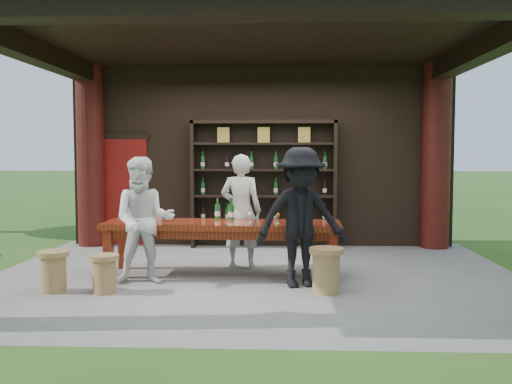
{
  "coord_description": "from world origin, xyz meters",
  "views": [
    {
      "loc": [
        0.36,
        -7.83,
        1.73
      ],
      "look_at": [
        0.0,
        0.4,
        1.15
      ],
      "focal_mm": 40.0,
      "sensor_mm": 36.0,
      "label": 1
    }
  ],
  "objects_px": {
    "stool_near_left": "(104,273)",
    "stool_far_left": "(54,270)",
    "guest_woman": "(144,221)",
    "tasting_table": "(222,230)",
    "stool_near_right": "(326,269)",
    "guest_man": "(301,217)",
    "host": "(241,211)",
    "napkin_basket": "(151,216)",
    "wine_shelf": "(264,184)"
  },
  "relations": [
    {
      "from": "stool_near_left",
      "to": "stool_far_left",
      "type": "distance_m",
      "value": 0.65
    },
    {
      "from": "guest_woman",
      "to": "stool_near_left",
      "type": "bearing_deg",
      "value": -133.65
    },
    {
      "from": "stool_near_left",
      "to": "tasting_table",
      "type": "bearing_deg",
      "value": 39.49
    },
    {
      "from": "stool_near_right",
      "to": "guest_man",
      "type": "xyz_separation_m",
      "value": [
        -0.3,
        0.32,
        0.6
      ]
    },
    {
      "from": "stool_near_right",
      "to": "stool_far_left",
      "type": "relative_size",
      "value": 1.09
    },
    {
      "from": "host",
      "to": "guest_man",
      "type": "bearing_deg",
      "value": 133.44
    },
    {
      "from": "stool_near_right",
      "to": "guest_man",
      "type": "distance_m",
      "value": 0.75
    },
    {
      "from": "stool_near_left",
      "to": "napkin_basket",
      "type": "distance_m",
      "value": 1.33
    },
    {
      "from": "stool_near_left",
      "to": "stool_far_left",
      "type": "height_order",
      "value": "stool_far_left"
    },
    {
      "from": "stool_near_right",
      "to": "tasting_table",
      "type": "bearing_deg",
      "value": 144.87
    },
    {
      "from": "wine_shelf",
      "to": "napkin_basket",
      "type": "xyz_separation_m",
      "value": [
        -1.52,
        -2.32,
        -0.33
      ]
    },
    {
      "from": "host",
      "to": "guest_woman",
      "type": "distance_m",
      "value": 1.65
    },
    {
      "from": "stool_near_right",
      "to": "guest_woman",
      "type": "xyz_separation_m",
      "value": [
        -2.35,
        0.4,
        0.54
      ]
    },
    {
      "from": "tasting_table",
      "to": "host",
      "type": "height_order",
      "value": "host"
    },
    {
      "from": "stool_far_left",
      "to": "host",
      "type": "bearing_deg",
      "value": 36.63
    },
    {
      "from": "stool_near_left",
      "to": "napkin_basket",
      "type": "height_order",
      "value": "napkin_basket"
    },
    {
      "from": "tasting_table",
      "to": "guest_woman",
      "type": "height_order",
      "value": "guest_woman"
    },
    {
      "from": "wine_shelf",
      "to": "host",
      "type": "bearing_deg",
      "value": -98.96
    },
    {
      "from": "host",
      "to": "guest_woman",
      "type": "height_order",
      "value": "host"
    },
    {
      "from": "wine_shelf",
      "to": "stool_far_left",
      "type": "relative_size",
      "value": 5.13
    },
    {
      "from": "stool_near_right",
      "to": "guest_woman",
      "type": "distance_m",
      "value": 2.44
    },
    {
      "from": "guest_woman",
      "to": "stool_near_right",
      "type": "bearing_deg",
      "value": -18.47
    },
    {
      "from": "wine_shelf",
      "to": "host",
      "type": "xyz_separation_m",
      "value": [
        -0.28,
        -1.8,
        -0.3
      ]
    },
    {
      "from": "stool_near_left",
      "to": "host",
      "type": "distance_m",
      "value": 2.37
    },
    {
      "from": "guest_woman",
      "to": "napkin_basket",
      "type": "bearing_deg",
      "value": 85.22
    },
    {
      "from": "tasting_table",
      "to": "guest_man",
      "type": "height_order",
      "value": "guest_man"
    },
    {
      "from": "wine_shelf",
      "to": "guest_man",
      "type": "distance_m",
      "value": 3.09
    },
    {
      "from": "stool_near_left",
      "to": "host",
      "type": "height_order",
      "value": "host"
    },
    {
      "from": "guest_man",
      "to": "stool_far_left",
      "type": "bearing_deg",
      "value": 172.9
    },
    {
      "from": "tasting_table",
      "to": "stool_near_left",
      "type": "distance_m",
      "value": 1.78
    },
    {
      "from": "host",
      "to": "guest_man",
      "type": "height_order",
      "value": "guest_man"
    },
    {
      "from": "stool_near_right",
      "to": "host",
      "type": "height_order",
      "value": "host"
    },
    {
      "from": "wine_shelf",
      "to": "guest_woman",
      "type": "distance_m",
      "value": 3.31
    },
    {
      "from": "wine_shelf",
      "to": "stool_near_left",
      "type": "relative_size",
      "value": 5.51
    },
    {
      "from": "tasting_table",
      "to": "stool_far_left",
      "type": "relative_size",
      "value": 6.54
    },
    {
      "from": "guest_man",
      "to": "stool_near_left",
      "type": "bearing_deg",
      "value": 175.68
    },
    {
      "from": "wine_shelf",
      "to": "guest_woman",
      "type": "bearing_deg",
      "value": -116.64
    },
    {
      "from": "tasting_table",
      "to": "stool_near_right",
      "type": "height_order",
      "value": "tasting_table"
    },
    {
      "from": "stool_near_left",
      "to": "stool_near_right",
      "type": "height_order",
      "value": "stool_near_right"
    },
    {
      "from": "guest_man",
      "to": "napkin_basket",
      "type": "distance_m",
      "value": 2.21
    },
    {
      "from": "wine_shelf",
      "to": "stool_near_right",
      "type": "bearing_deg",
      "value": -75.4
    },
    {
      "from": "wine_shelf",
      "to": "stool_near_right",
      "type": "relative_size",
      "value": 4.69
    },
    {
      "from": "tasting_table",
      "to": "guest_woman",
      "type": "xyz_separation_m",
      "value": [
        -0.97,
        -0.57,
        0.2
      ]
    },
    {
      "from": "stool_far_left",
      "to": "guest_woman",
      "type": "height_order",
      "value": "guest_woman"
    },
    {
      "from": "stool_near_left",
      "to": "guest_woman",
      "type": "xyz_separation_m",
      "value": [
        0.37,
        0.53,
        0.58
      ]
    },
    {
      "from": "host",
      "to": "napkin_basket",
      "type": "height_order",
      "value": "host"
    },
    {
      "from": "stool_far_left",
      "to": "napkin_basket",
      "type": "bearing_deg",
      "value": 49.23
    },
    {
      "from": "tasting_table",
      "to": "guest_woman",
      "type": "relative_size",
      "value": 2.0
    },
    {
      "from": "guest_woman",
      "to": "napkin_basket",
      "type": "distance_m",
      "value": 0.63
    },
    {
      "from": "host",
      "to": "guest_woman",
      "type": "bearing_deg",
      "value": 52.22
    }
  ]
}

